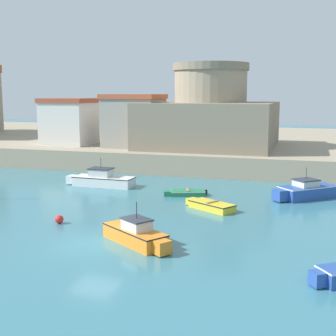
# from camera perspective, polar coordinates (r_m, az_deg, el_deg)

# --- Properties ---
(ground_plane) EXTENTS (200.00, 200.00, 0.00)m
(ground_plane) POSITION_cam_1_polar(r_m,az_deg,el_deg) (25.77, -8.94, -9.08)
(ground_plane) COLOR teal
(quay_seawall) EXTENTS (120.00, 40.00, 2.09)m
(quay_seawall) POSITION_cam_1_polar(r_m,az_deg,el_deg) (63.89, 7.24, 2.82)
(quay_seawall) COLOR gray
(quay_seawall) RESTS_ON ground
(dinghy_yellow_0) EXTENTS (3.89, 2.92, 0.60)m
(dinghy_yellow_0) POSITION_cam_1_polar(r_m,az_deg,el_deg) (32.70, 5.21, -4.55)
(dinghy_yellow_0) COLOR yellow
(dinghy_yellow_0) RESTS_ON ground
(motorboat_white_1) EXTENTS (6.15, 1.97, 2.47)m
(motorboat_white_1) POSITION_cam_1_polar(r_m,az_deg,el_deg) (41.05, -8.08, -1.38)
(motorboat_white_1) COLOR white
(motorboat_white_1) RESTS_ON ground
(motorboat_orange_2) EXTENTS (4.63, 3.64, 2.32)m
(motorboat_orange_2) POSITION_cam_1_polar(r_m,az_deg,el_deg) (25.31, -3.88, -8.06)
(motorboat_orange_2) COLOR orange
(motorboat_orange_2) RESTS_ON ground
(motorboat_blue_3) EXTENTS (4.88, 4.59, 2.41)m
(motorboat_blue_3) POSITION_cam_1_polar(r_m,az_deg,el_deg) (37.32, 16.44, -2.69)
(motorboat_blue_3) COLOR #284C9E
(motorboat_blue_3) RESTS_ON ground
(dinghy_green_6) EXTENTS (3.40, 2.09, 0.48)m
(dinghy_green_6) POSITION_cam_1_polar(r_m,az_deg,el_deg) (36.98, 2.26, -3.01)
(dinghy_green_6) COLOR #237A4C
(dinghy_green_6) RESTS_ON ground
(mooring_buoy) EXTENTS (0.53, 0.53, 0.53)m
(mooring_buoy) POSITION_cam_1_polar(r_m,az_deg,el_deg) (29.89, -13.12, -6.12)
(mooring_buoy) COLOR red
(mooring_buoy) RESTS_ON ground
(fortress) EXTENTS (14.07, 14.07, 9.11)m
(fortress) POSITION_cam_1_polar(r_m,az_deg,el_deg) (52.45, 5.17, 6.19)
(fortress) COLOR gray
(fortress) RESTS_ON quay_seawall
(harbor_shed_near_wharf) EXTENTS (6.10, 5.72, 5.78)m
(harbor_shed_near_wharf) POSITION_cam_1_polar(r_m,az_deg,el_deg) (52.14, -4.15, 5.82)
(harbor_shed_near_wharf) COLOR gray
(harbor_shed_near_wharf) RESTS_ON quay_seawall
(harbor_shed_mid_row) EXTENTS (5.51, 5.26, 5.30)m
(harbor_shed_mid_row) POSITION_cam_1_polar(r_m,az_deg,el_deg) (55.46, -11.96, 5.60)
(harbor_shed_mid_row) COLOR silver
(harbor_shed_mid_row) RESTS_ON quay_seawall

